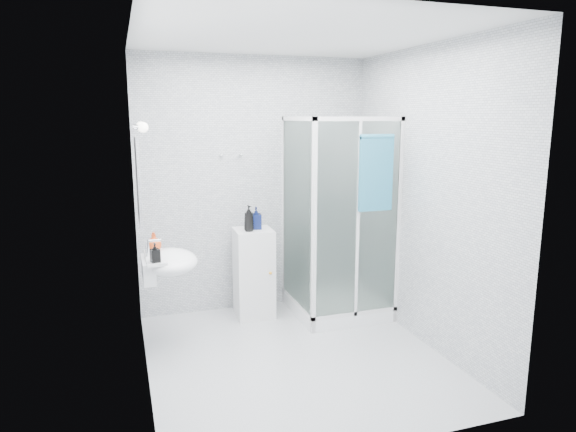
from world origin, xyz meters
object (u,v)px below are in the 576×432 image
object	(u,v)px
hand_towel	(376,171)
storage_cabinet	(254,273)
shampoo_bottle_b	(256,218)
shower_enclosure	(333,273)
wall_basin	(167,263)
soap_dispenser_black	(155,253)
soap_dispenser_orange	(154,242)
shampoo_bottle_a	(249,218)

from	to	relation	value
hand_towel	storage_cabinet	bearing A→B (deg)	146.76
hand_towel	shampoo_bottle_b	world-z (taller)	hand_towel
shower_enclosure	wall_basin	distance (m)	1.72
shampoo_bottle_b	soap_dispenser_black	size ratio (longest dim) A/B	1.42
soap_dispenser_black	shower_enclosure	bearing A→B (deg)	16.04
storage_cabinet	hand_towel	size ratio (longest dim) A/B	1.29
shampoo_bottle_b	soap_dispenser_orange	world-z (taller)	shampoo_bottle_b
storage_cabinet	soap_dispenser_black	size ratio (longest dim) A/B	5.78
wall_basin	shampoo_bottle_b	xyz separation A→B (m)	(0.93, 0.58, 0.21)
shampoo_bottle_a	soap_dispenser_black	world-z (taller)	shampoo_bottle_a
wall_basin	shampoo_bottle_a	xyz separation A→B (m)	(0.84, 0.51, 0.23)
storage_cabinet	hand_towel	distance (m)	1.59
storage_cabinet	soap_dispenser_black	distance (m)	1.34
storage_cabinet	soap_dispenser_black	world-z (taller)	soap_dispenser_black
shampoo_bottle_a	hand_towel	bearing A→B (deg)	-29.52
shower_enclosure	storage_cabinet	xyz separation A→B (m)	(-0.76, 0.25, 0.00)
hand_towel	shampoo_bottle_a	world-z (taller)	hand_towel
shower_enclosure	shampoo_bottle_a	bearing A→B (deg)	166.73
hand_towel	soap_dispenser_orange	xyz separation A→B (m)	(-1.98, 0.25, -0.57)
soap_dispenser_black	shampoo_bottle_a	bearing A→B (deg)	36.62
soap_dispenser_orange	soap_dispenser_black	bearing A→B (deg)	-92.41
storage_cabinet	wall_basin	bearing A→B (deg)	-145.62
shower_enclosure	shampoo_bottle_a	xyz separation A→B (m)	(-0.82, 0.19, 0.58)
wall_basin	shampoo_bottle_a	distance (m)	1.01
storage_cabinet	shampoo_bottle_b	bearing A→B (deg)	30.33
wall_basin	storage_cabinet	world-z (taller)	wall_basin
shower_enclosure	soap_dispenser_orange	world-z (taller)	shower_enclosure
shower_enclosure	wall_basin	world-z (taller)	shower_enclosure
shampoo_bottle_a	soap_dispenser_black	xyz separation A→B (m)	(-0.94, -0.70, -0.09)
shower_enclosure	hand_towel	size ratio (longest dim) A/B	2.86
soap_dispenser_orange	storage_cabinet	bearing A→B (deg)	22.26
shower_enclosure	soap_dispenser_black	distance (m)	1.90
shampoo_bottle_a	soap_dispenser_orange	xyz separation A→B (m)	(-0.93, -0.35, -0.08)
storage_cabinet	shampoo_bottle_b	distance (m)	0.56
wall_basin	storage_cabinet	xyz separation A→B (m)	(0.89, 0.57, -0.35)
shower_enclosure	shampoo_bottle_b	world-z (taller)	shower_enclosure
shower_enclosure	wall_basin	bearing A→B (deg)	-169.19
soap_dispenser_orange	soap_dispenser_black	world-z (taller)	soap_dispenser_orange
shampoo_bottle_b	soap_dispenser_black	distance (m)	1.29
wall_basin	shampoo_bottle_a	size ratio (longest dim) A/B	2.21
storage_cabinet	hand_towel	world-z (taller)	hand_towel
soap_dispenser_black	storage_cabinet	bearing A→B (deg)	37.11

